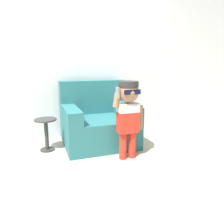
# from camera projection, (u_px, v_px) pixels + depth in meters

# --- Properties ---
(ground_plane) EXTENTS (10.00, 10.00, 0.00)m
(ground_plane) POSITION_uv_depth(u_px,v_px,m) (88.00, 147.00, 3.11)
(ground_plane) COLOR #BCB29E
(wall_back) EXTENTS (10.00, 0.05, 2.60)m
(wall_back) POSITION_uv_depth(u_px,v_px,m) (77.00, 55.00, 3.40)
(wall_back) COLOR silver
(wall_back) RESTS_ON ground_plane
(armchair) EXTENTS (1.01, 0.90, 0.92)m
(armchair) POSITION_uv_depth(u_px,v_px,m) (98.00, 122.00, 3.24)
(armchair) COLOR #286B70
(armchair) RESTS_ON ground_plane
(person_child) EXTENTS (0.40, 0.30, 0.97)m
(person_child) POSITION_uv_depth(u_px,v_px,m) (128.00, 108.00, 2.63)
(person_child) COLOR red
(person_child) RESTS_ON ground_plane
(side_table) EXTENTS (0.30, 0.30, 0.44)m
(side_table) POSITION_uv_depth(u_px,v_px,m) (46.00, 131.00, 2.96)
(side_table) COLOR #333333
(side_table) RESTS_ON ground_plane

